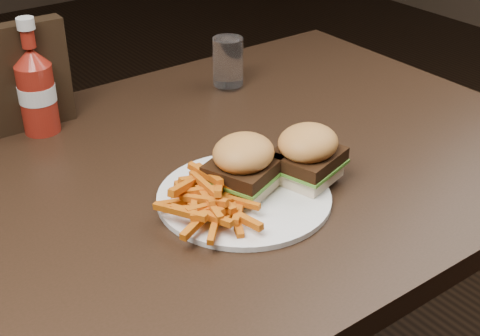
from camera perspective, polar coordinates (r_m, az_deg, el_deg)
dining_table at (r=1.09m, az=-2.85°, el=-0.71°), size 1.20×0.80×0.04m
plate at (r=0.98m, az=0.35°, el=-2.50°), size 0.26×0.26×0.01m
sandwich_half_a at (r=0.99m, az=0.29°, el=-1.27°), size 0.11×0.11×0.02m
sandwich_half_b at (r=1.02m, az=5.69°, el=-0.35°), size 0.11×0.10×0.02m
fries_pile at (r=0.94m, az=-2.53°, el=-2.36°), size 0.14×0.14×0.05m
ketchup_bottle at (r=1.21m, az=-16.85°, el=5.60°), size 0.08×0.08×0.13m
tumbler at (r=1.34m, az=-1.04°, el=9.08°), size 0.07×0.07×0.10m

